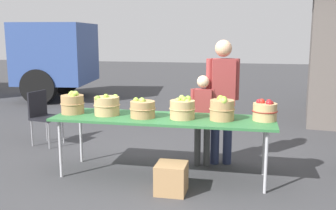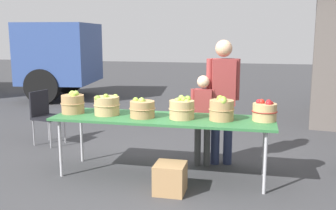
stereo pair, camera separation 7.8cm
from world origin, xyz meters
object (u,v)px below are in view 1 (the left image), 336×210
(apple_basket_green_2, at_px, (143,109))
(apple_basket_green_3, at_px, (183,109))
(market_table, at_px, (163,120))
(produce_crate, at_px, (171,178))
(apple_basket_green_1, at_px, (107,105))
(apple_basket_red_0, at_px, (265,111))
(child_customer, at_px, (203,113))
(folding_chair, at_px, (43,113))
(vendor_adult, at_px, (222,92))
(apple_basket_green_0, at_px, (73,104))
(apple_basket_green_4, at_px, (222,109))

(apple_basket_green_2, relative_size, apple_basket_green_3, 1.01)
(market_table, height_order, apple_basket_green_3, apple_basket_green_3)
(apple_basket_green_2, relative_size, produce_crate, 0.95)
(apple_basket_green_1, relative_size, apple_basket_green_3, 1.04)
(apple_basket_red_0, bearing_deg, produce_crate, -150.24)
(apple_basket_green_1, height_order, produce_crate, apple_basket_green_1)
(child_customer, relative_size, folding_chair, 1.42)
(vendor_adult, bearing_deg, apple_basket_red_0, 122.01)
(apple_basket_green_0, distance_m, apple_basket_green_4, 1.90)
(market_table, distance_m, produce_crate, 0.76)
(apple_basket_green_4, bearing_deg, produce_crate, -136.15)
(apple_basket_red_0, xyz_separation_m, folding_chair, (-3.40, 0.92, -0.36))
(apple_basket_green_0, distance_m, folding_chair, 1.46)
(market_table, height_order, apple_basket_green_1, apple_basket_green_1)
(apple_basket_green_1, xyz_separation_m, child_customer, (1.15, 0.50, -0.15))
(apple_basket_green_4, bearing_deg, market_table, 179.58)
(apple_basket_green_4, relative_size, child_customer, 0.25)
(apple_basket_green_1, relative_size, child_customer, 0.27)
(folding_chair, bearing_deg, apple_basket_green_1, -112.14)
(apple_basket_green_1, distance_m, apple_basket_green_4, 1.44)
(folding_chair, bearing_deg, produce_crate, -109.76)
(vendor_adult, bearing_deg, market_table, 30.08)
(vendor_adult, bearing_deg, apple_basket_green_1, 11.46)
(apple_basket_green_3, relative_size, child_customer, 0.26)
(produce_crate, bearing_deg, vendor_adult, 67.32)
(child_customer, bearing_deg, vendor_adult, -158.80)
(apple_basket_red_0, relative_size, vendor_adult, 0.18)
(market_table, xyz_separation_m, apple_basket_green_1, (-0.72, -0.00, 0.16))
(market_table, bearing_deg, child_customer, 48.98)
(apple_basket_green_0, bearing_deg, vendor_adult, 18.49)
(apple_basket_green_2, xyz_separation_m, folding_chair, (-1.94, 1.05, -0.35))
(vendor_adult, xyz_separation_m, produce_crate, (-0.47, -1.12, -0.82))
(apple_basket_green_1, height_order, apple_basket_red_0, apple_basket_green_1)
(folding_chair, height_order, produce_crate, folding_chair)
(apple_basket_green_2, relative_size, apple_basket_red_0, 1.08)
(apple_basket_red_0, distance_m, produce_crate, 1.35)
(folding_chair, bearing_deg, vendor_adult, -85.26)
(folding_chair, distance_m, produce_crate, 2.84)
(apple_basket_red_0, height_order, child_customer, child_customer)
(apple_basket_green_1, height_order, apple_basket_green_2, apple_basket_green_1)
(apple_basket_green_2, distance_m, apple_basket_green_4, 0.96)
(produce_crate, bearing_deg, apple_basket_green_4, 43.85)
(apple_basket_green_0, xyz_separation_m, vendor_adult, (1.86, 0.62, 0.11))
(apple_basket_green_0, bearing_deg, apple_basket_green_4, -0.20)
(apple_basket_green_4, height_order, child_customer, child_customer)
(apple_basket_green_1, relative_size, vendor_adult, 0.20)
(market_table, bearing_deg, apple_basket_green_1, -179.75)
(apple_basket_red_0, bearing_deg, folding_chair, 164.83)
(apple_basket_green_2, bearing_deg, apple_basket_red_0, 5.23)
(market_table, bearing_deg, apple_basket_green_3, -4.22)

